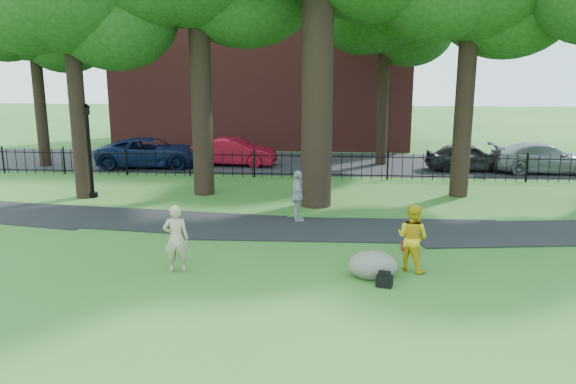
# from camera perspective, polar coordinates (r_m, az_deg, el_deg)

# --- Properties ---
(ground) EXTENTS (120.00, 120.00, 0.00)m
(ground) POSITION_cam_1_polar(r_m,az_deg,el_deg) (13.87, 1.72, -8.37)
(ground) COLOR #275A1F
(ground) RESTS_ON ground
(footpath) EXTENTS (36.07, 3.85, 0.03)m
(footpath) POSITION_cam_1_polar(r_m,az_deg,el_deg) (17.54, 5.73, -3.86)
(footpath) COLOR black
(footpath) RESTS_ON ground
(street) EXTENTS (80.00, 7.00, 0.02)m
(street) POSITION_cam_1_polar(r_m,az_deg,el_deg) (29.35, 3.53, 2.92)
(street) COLOR black
(street) RESTS_ON ground
(iron_fence) EXTENTS (44.00, 0.04, 1.20)m
(iron_fence) POSITION_cam_1_polar(r_m,az_deg,el_deg) (25.31, 3.30, 2.72)
(iron_fence) COLOR black
(iron_fence) RESTS_ON ground
(brick_building) EXTENTS (18.00, 8.00, 12.00)m
(brick_building) POSITION_cam_1_polar(r_m,az_deg,el_deg) (37.23, -2.35, 14.27)
(brick_building) COLOR maroon
(brick_building) RESTS_ON ground
(woman) EXTENTS (0.68, 0.51, 1.70)m
(woman) POSITION_cam_1_polar(r_m,az_deg,el_deg) (14.07, -11.31, -4.64)
(woman) COLOR tan
(woman) RESTS_ON ground
(man) EXTENTS (1.04, 1.01, 1.69)m
(man) POSITION_cam_1_polar(r_m,az_deg,el_deg) (14.20, 12.53, -4.55)
(man) COLOR gold
(man) RESTS_ON ground
(pedestrian) EXTENTS (0.54, 1.04, 1.69)m
(pedestrian) POSITION_cam_1_polar(r_m,az_deg,el_deg) (18.20, 0.98, -0.44)
(pedestrian) COLOR #A09FA4
(pedestrian) RESTS_ON ground
(boulder) EXTENTS (1.26, 0.99, 0.69)m
(boulder) POSITION_cam_1_polar(r_m,az_deg,el_deg) (13.76, 8.60, -7.15)
(boulder) COLOR #5E5B4E
(boulder) RESTS_ON ground
(lamppost) EXTENTS (0.36, 0.36, 3.62)m
(lamppost) POSITION_cam_1_polar(r_m,az_deg,el_deg) (22.73, -19.49, 3.87)
(lamppost) COLOR black
(lamppost) RESTS_ON ground
(backpack) EXTENTS (0.41, 0.32, 0.27)m
(backpack) POSITION_cam_1_polar(r_m,az_deg,el_deg) (13.27, 9.77, -8.91)
(backpack) COLOR black
(backpack) RESTS_ON ground
(red_bag) EXTENTS (0.40, 0.30, 0.24)m
(red_bag) POSITION_cam_1_polar(r_m,az_deg,el_deg) (15.89, 12.13, -5.41)
(red_bag) COLOR maroon
(red_bag) RESTS_ON ground
(red_sedan) EXTENTS (4.33, 1.81, 1.39)m
(red_sedan) POSITION_cam_1_polar(r_m,az_deg,el_deg) (28.73, -5.48, 4.07)
(red_sedan) COLOR #A30C23
(red_sedan) RESTS_ON ground
(navy_van) EXTENTS (5.49, 2.96, 1.47)m
(navy_van) POSITION_cam_1_polar(r_m,az_deg,el_deg) (29.02, -13.79, 3.92)
(navy_van) COLOR #0C1940
(navy_van) RESTS_ON ground
(grey_car) EXTENTS (4.04, 1.84, 1.35)m
(grey_car) POSITION_cam_1_polar(r_m,az_deg,el_deg) (28.52, 17.81, 3.41)
(grey_car) COLOR black
(grey_car) RESTS_ON ground
(silver_car) EXTENTS (4.92, 2.10, 1.42)m
(silver_car) POSITION_cam_1_polar(r_m,az_deg,el_deg) (29.25, 24.53, 3.16)
(silver_car) COLOR gray
(silver_car) RESTS_ON ground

